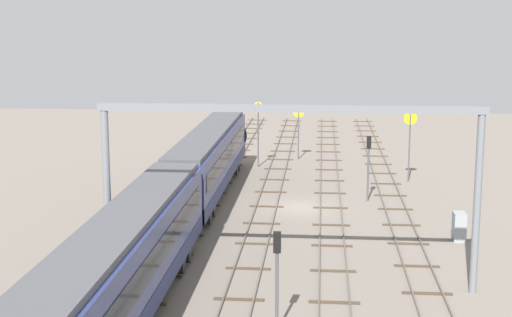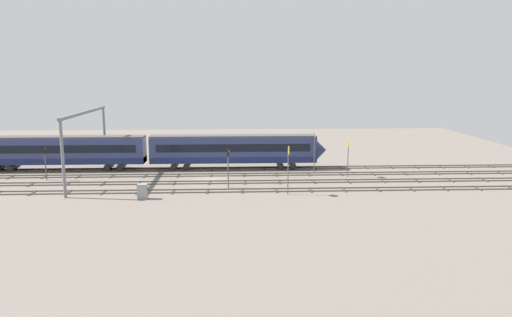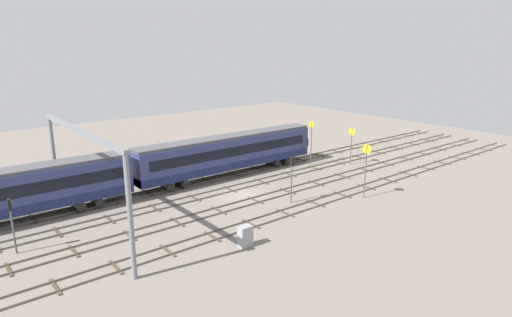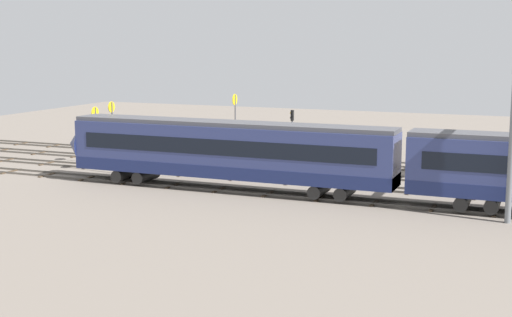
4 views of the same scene
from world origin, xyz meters
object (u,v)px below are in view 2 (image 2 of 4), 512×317
Objects in this scene: speed_sign_near_foreground at (348,153)px; speed_sign_far_trackside at (315,146)px; overhead_gantry at (85,129)px; signal_light_trackside_departure at (228,163)px; speed_sign_mid_trackside at (288,163)px; relay_cabinet at (142,191)px; train at (152,151)px; signal_light_trackside_approach at (45,159)px.

speed_sign_near_foreground is 0.86× the size of speed_sign_far_trackside.
signal_light_trackside_departure is at bearing -15.08° from overhead_gantry.
speed_sign_mid_trackside reaches higher than relay_cabinet.
signal_light_trackside_departure is 10.96m from relay_cabinet.
train is at bearing 133.72° from signal_light_trackside_departure.
speed_sign_mid_trackside is (18.10, -15.34, 1.12)m from train.
speed_sign_far_trackside reaches higher than speed_sign_near_foreground.
speed_sign_far_trackside is 36.17m from signal_light_trackside_approach.
speed_sign_near_foreground is 2.91× the size of relay_cabinet.
speed_sign_far_trackside is (5.12, 12.65, -0.09)m from speed_sign_mid_trackside.
speed_sign_far_trackside reaches higher than speed_sign_mid_trackside.
train is at bearing 26.96° from signal_light_trackside_approach.
signal_light_trackside_approach reaches higher than relay_cabinet.
signal_light_trackside_departure is (11.15, -11.66, 0.45)m from train.
speed_sign_far_trackside is at bearing 67.95° from speed_sign_mid_trackside.
speed_sign_mid_trackside is at bearing -18.81° from overhead_gantry.
signal_light_trackside_approach is (-30.84, 8.85, -0.89)m from speed_sign_mid_trackside.
speed_sign_mid_trackside is 13.65m from speed_sign_far_trackside.
speed_sign_near_foreground is 16.99m from signal_light_trackside_departure.
train is 8.84× the size of speed_sign_mid_trackside.
train is 11.45× the size of signal_light_trackside_approach.
train is 8.68× the size of speed_sign_far_trackside.
speed_sign_near_foreground is at bearing -12.68° from train.
train is 10.14× the size of speed_sign_near_foreground.
train is at bearing 167.32° from speed_sign_near_foreground.
relay_cabinet is (8.84, -9.83, -5.93)m from overhead_gantry.
speed_sign_far_trackside is at bearing -6.60° from train.
overhead_gantry is at bearing -179.04° from speed_sign_near_foreground.
speed_sign_mid_trackside is 7.89m from signal_light_trackside_departure.
overhead_gantry is 30.89m from speed_sign_far_trackside.
train reaches higher than relay_cabinet.
speed_sign_near_foreground is 1.04× the size of signal_light_trackside_departure.
speed_sign_mid_trackside is 32.10m from signal_light_trackside_approach.
train is 10.56× the size of signal_light_trackside_departure.
signal_light_trackside_departure is (18.40, -4.96, -3.67)m from overhead_gantry.
relay_cabinet is at bearing -157.90° from speed_sign_near_foreground.
signal_light_trackside_approach is at bearing 163.98° from speed_sign_mid_trackside.
speed_sign_near_foreground reaches higher than signal_light_trackside_approach.
relay_cabinet is (-16.51, -1.19, -2.92)m from speed_sign_mid_trackside.
speed_sign_mid_trackside reaches higher than signal_light_trackside_approach.
overhead_gantry is 10.88× the size of relay_cabinet.
signal_light_trackside_approach is (-5.50, 0.22, -3.89)m from overhead_gantry.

